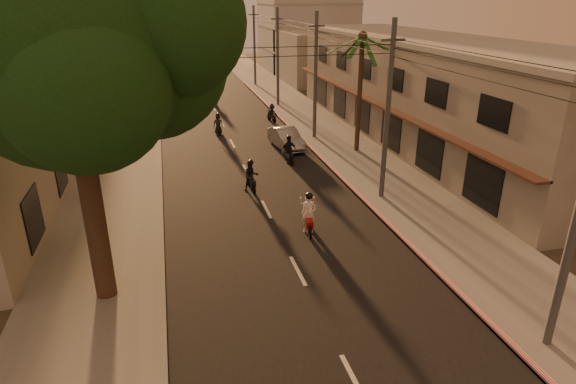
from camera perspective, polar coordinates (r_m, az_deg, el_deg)
name	(u,v)px	position (r m, az deg, el deg)	size (l,w,h in m)	color
ground	(313,300)	(17.29, 2.96, -12.68)	(160.00, 160.00, 0.00)	#383023
road	(232,144)	(35.22, -6.61, 5.72)	(10.00, 140.00, 0.02)	black
sidewalk_right	(331,136)	(36.88, 5.06, 6.62)	(5.00, 140.00, 0.12)	slate
sidewalk_left	(124,150)	(35.08, -18.87, 4.69)	(5.00, 140.00, 0.12)	slate
curb_stripe	(321,158)	(31.59, 3.88, 4.07)	(0.20, 60.00, 0.20)	red
shophouse_row	(426,89)	(36.97, 16.00, 11.61)	(8.80, 34.20, 7.30)	gray
broadleaf_tree	(81,48)	(15.90, -23.30, 15.42)	(9.60, 8.70, 12.10)	black
palm_tree	(362,43)	(32.12, 8.81, 17.03)	(5.00, 5.00, 8.20)	black
utility_poles	(316,48)	(35.30, 3.35, 16.68)	(1.20, 48.26, 9.00)	#38383A
filler_right	(316,57)	(61.72, 3.28, 15.70)	(8.00, 14.00, 6.00)	#A5A295
filler_left_near	(55,88)	(49.11, -25.88, 10.98)	(8.00, 14.00, 4.40)	#A5A295
filler_left_far	(81,53)	(66.55, -23.33, 14.92)	(8.00, 14.00, 7.00)	#A5A295
scooter_red	(309,215)	(21.48, 2.47, -2.71)	(0.89, 1.95, 1.93)	black
scooter_mid_a	(251,177)	(26.22, -4.39, 1.83)	(0.88, 1.80, 1.77)	black
scooter_mid_b	(289,151)	(30.63, 0.09, 4.93)	(1.04, 1.85, 1.81)	black
scooter_far_a	(218,125)	(37.74, -8.28, 7.89)	(0.79, 1.68, 1.64)	black
scooter_far_b	(272,114)	(41.13, -1.91, 9.27)	(1.19, 1.59, 1.58)	black
parked_car	(286,138)	(33.79, -0.22, 6.39)	(1.96, 4.40, 1.40)	#93969A
scooter_far_c	(211,93)	(50.11, -9.11, 11.49)	(1.00, 1.92, 1.89)	black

